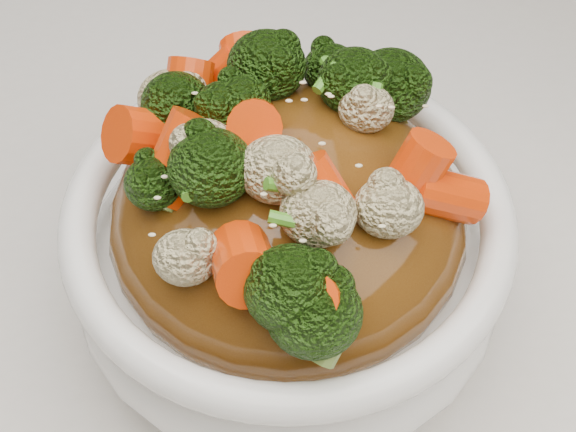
# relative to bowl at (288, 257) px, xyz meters

# --- Properties ---
(tablecloth) EXTENTS (1.20, 0.80, 0.04)m
(tablecloth) POSITION_rel_bowl_xyz_m (0.05, -0.06, -0.06)
(tablecloth) COLOR silver
(tablecloth) RESTS_ON dining_table
(bowl) EXTENTS (0.24, 0.24, 0.08)m
(bowl) POSITION_rel_bowl_xyz_m (0.00, 0.00, 0.00)
(bowl) COLOR white
(bowl) RESTS_ON tablecloth
(sauce_base) EXTENTS (0.19, 0.19, 0.08)m
(sauce_base) POSITION_rel_bowl_xyz_m (0.00, -0.00, 0.03)
(sauce_base) COLOR #54300E
(sauce_base) RESTS_ON bowl
(carrots) EXTENTS (0.19, 0.19, 0.04)m
(carrots) POSITION_rel_bowl_xyz_m (0.00, -0.00, 0.08)
(carrots) COLOR #EB3E07
(carrots) RESTS_ON sauce_base
(broccoli) EXTENTS (0.19, 0.19, 0.04)m
(broccoli) POSITION_rel_bowl_xyz_m (0.00, -0.00, 0.08)
(broccoli) COLOR black
(broccoli) RESTS_ON sauce_base
(cauliflower) EXTENTS (0.19, 0.19, 0.03)m
(cauliflower) POSITION_rel_bowl_xyz_m (0.00, -0.00, 0.08)
(cauliflower) COLOR beige
(cauliflower) RESTS_ON sauce_base
(scallions) EXTENTS (0.14, 0.14, 0.02)m
(scallions) POSITION_rel_bowl_xyz_m (0.00, 0.00, 0.08)
(scallions) COLOR #428A1F
(scallions) RESTS_ON sauce_base
(sesame_seeds) EXTENTS (0.17, 0.17, 0.01)m
(sesame_seeds) POSITION_rel_bowl_xyz_m (-0.00, -0.00, 0.08)
(sesame_seeds) COLOR beige
(sesame_seeds) RESTS_ON sauce_base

